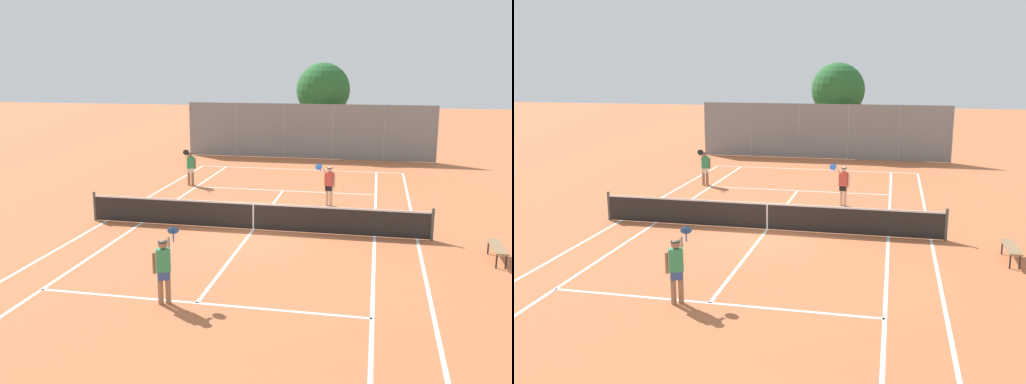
% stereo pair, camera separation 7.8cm
% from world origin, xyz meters
% --- Properties ---
extents(ground_plane, '(120.00, 120.00, 0.00)m').
position_xyz_m(ground_plane, '(0.00, 0.00, 0.00)').
color(ground_plane, '#BC663D').
extents(court_line_markings, '(11.10, 23.90, 0.01)m').
position_xyz_m(court_line_markings, '(0.00, 0.00, 0.00)').
color(court_line_markings, silver).
rests_on(court_line_markings, ground).
extents(tennis_net, '(12.00, 0.10, 1.07)m').
position_xyz_m(tennis_net, '(0.00, 0.00, 0.51)').
color(tennis_net, '#474C47').
rests_on(tennis_net, ground).
extents(player_near_side, '(0.46, 0.88, 1.77)m').
position_xyz_m(player_near_side, '(-0.75, -6.57, 0.93)').
color(player_near_side, '#936B4C').
rests_on(player_near_side, ground).
extents(player_far_left, '(0.43, 0.90, 1.77)m').
position_xyz_m(player_far_left, '(-4.49, 6.69, 0.93)').
color(player_far_left, '#936B4C').
rests_on(player_far_left, ground).
extents(player_far_right, '(0.81, 0.70, 1.77)m').
position_xyz_m(player_far_right, '(2.26, 4.02, 0.93)').
color(player_far_right, beige).
rests_on(player_far_right, ground).
extents(loose_tennis_ball_0, '(0.07, 0.07, 0.07)m').
position_xyz_m(loose_tennis_ball_0, '(3.59, 1.12, 0.03)').
color(loose_tennis_ball_0, '#D1DB33').
rests_on(loose_tennis_ball_0, ground).
extents(loose_tennis_ball_1, '(0.07, 0.07, 0.07)m').
position_xyz_m(loose_tennis_ball_1, '(2.64, 7.78, 0.03)').
color(loose_tennis_ball_1, '#D1DB33').
rests_on(loose_tennis_ball_1, ground).
extents(courtside_bench, '(0.36, 1.50, 0.47)m').
position_xyz_m(courtside_bench, '(7.62, -1.72, 0.41)').
color(courtside_bench, olive).
rests_on(courtside_bench, ground).
extents(back_fence, '(15.06, 0.08, 3.33)m').
position_xyz_m(back_fence, '(0.00, 15.73, 1.67)').
color(back_fence, gray).
rests_on(back_fence, ground).
extents(tree_behind_left, '(3.38, 3.38, 5.75)m').
position_xyz_m(tree_behind_left, '(0.64, 17.91, 3.97)').
color(tree_behind_left, brown).
rests_on(tree_behind_left, ground).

